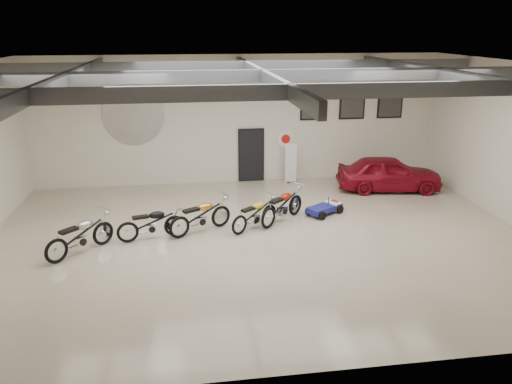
{
  "coord_description": "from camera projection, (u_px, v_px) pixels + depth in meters",
  "views": [
    {
      "loc": [
        -2.13,
        -13.34,
        5.99
      ],
      "look_at": [
        0.0,
        1.2,
        1.1
      ],
      "focal_mm": 35.0,
      "sensor_mm": 36.0,
      "label": 1
    }
  ],
  "objects": [
    {
      "name": "motorcycle_gold",
      "position": [
        200.0,
        215.0,
        15.11
      ],
      "size": [
        2.16,
        1.6,
        1.09
      ],
      "primitive_type": null,
      "rotation": [
        0.0,
        0.0,
        0.51
      ],
      "color": "silver",
      "rests_on": "floor"
    },
    {
      "name": "poster_left",
      "position": [
        313.0,
        103.0,
        19.74
      ],
      "size": [
        1.05,
        0.08,
        1.35
      ],
      "primitive_type": null,
      "color": "black",
      "rests_on": "back_wall"
    },
    {
      "name": "oil_sign",
      "position": [
        286.0,
        139.0,
        20.02
      ],
      "size": [
        0.72,
        0.1,
        0.72
      ],
      "primitive_type": null,
      "color": "white",
      "rests_on": "back_wall"
    },
    {
      "name": "banner_stand",
      "position": [
        291.0,
        162.0,
        19.88
      ],
      "size": [
        0.48,
        0.24,
        1.69
      ],
      "primitive_type": null,
      "rotation": [
        0.0,
        0.0,
        -0.12
      ],
      "color": "white",
      "rests_on": "floor"
    },
    {
      "name": "ceiling",
      "position": [
        263.0,
        66.0,
        13.13
      ],
      "size": [
        16.0,
        12.0,
        0.01
      ],
      "primitive_type": "cube",
      "color": "slate",
      "rests_on": "back_wall"
    },
    {
      "name": "floor",
      "position": [
        262.0,
        240.0,
        14.71
      ],
      "size": [
        16.0,
        12.0,
        0.01
      ],
      "primitive_type": "cube",
      "color": "#BFAC91",
      "rests_on": "ground"
    },
    {
      "name": "door",
      "position": [
        251.0,
        156.0,
        20.03
      ],
      "size": [
        0.92,
        0.08,
        2.1
      ],
      "primitive_type": "cube",
      "color": "black",
      "rests_on": "back_wall"
    },
    {
      "name": "motorcycle_black",
      "position": [
        151.0,
        223.0,
        14.63
      ],
      "size": [
        2.05,
        1.06,
        1.02
      ],
      "primitive_type": null,
      "rotation": [
        0.0,
        0.0,
        0.24
      ],
      "color": "silver",
      "rests_on": "floor"
    },
    {
      "name": "motorcycle_yellow",
      "position": [
        255.0,
        214.0,
        15.4
      ],
      "size": [
        1.85,
        1.62,
        0.98
      ],
      "primitive_type": null,
      "rotation": [
        0.0,
        0.0,
        0.66
      ],
      "color": "silver",
      "rests_on": "floor"
    },
    {
      "name": "logo_plaque",
      "position": [
        133.0,
        115.0,
        18.86
      ],
      "size": [
        2.3,
        0.06,
        1.16
      ],
      "primitive_type": null,
      "color": "silver",
      "rests_on": "back_wall"
    },
    {
      "name": "poster_mid",
      "position": [
        352.0,
        102.0,
        19.96
      ],
      "size": [
        1.05,
        0.08,
        1.35
      ],
      "primitive_type": null,
      "color": "black",
      "rests_on": "back_wall"
    },
    {
      "name": "motorcycle_silver",
      "position": [
        80.0,
        235.0,
        13.69
      ],
      "size": [
        1.97,
        1.96,
        1.1
      ],
      "primitive_type": null,
      "rotation": [
        0.0,
        0.0,
        0.78
      ],
      "color": "silver",
      "rests_on": "floor"
    },
    {
      "name": "ceiling_beams",
      "position": [
        263.0,
        76.0,
        13.21
      ],
      "size": [
        15.8,
        11.8,
        0.32
      ],
      "primitive_type": null,
      "color": "#55575C",
      "rests_on": "ceiling"
    },
    {
      "name": "motorcycle_red",
      "position": [
        282.0,
        205.0,
        15.96
      ],
      "size": [
        1.99,
        1.93,
        1.1
      ],
      "primitive_type": null,
      "rotation": [
        0.0,
        0.0,
        0.76
      ],
      "color": "silver",
      "rests_on": "floor"
    },
    {
      "name": "poster_right",
      "position": [
        390.0,
        101.0,
        20.18
      ],
      "size": [
        1.05,
        0.08,
        1.35
      ],
      "primitive_type": null,
      "color": "black",
      "rests_on": "back_wall"
    },
    {
      "name": "go_kart",
      "position": [
        327.0,
        205.0,
        16.73
      ],
      "size": [
        1.71,
        1.45,
        0.57
      ],
      "primitive_type": null,
      "rotation": [
        0.0,
        0.0,
        0.58
      ],
      "color": "navy",
      "rests_on": "floor"
    },
    {
      "name": "vintage_car",
      "position": [
        389.0,
        173.0,
        19.02
      ],
      "size": [
        2.13,
        4.09,
        1.33
      ],
      "primitive_type": "imported",
      "rotation": [
        0.0,
        0.0,
        1.42
      ],
      "color": "maroon",
      "rests_on": "floor"
    },
    {
      "name": "back_wall",
      "position": [
        238.0,
        120.0,
        19.55
      ],
      "size": [
        16.0,
        0.02,
        5.0
      ],
      "primitive_type": "cube",
      "color": "beige",
      "rests_on": "floor"
    }
  ]
}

